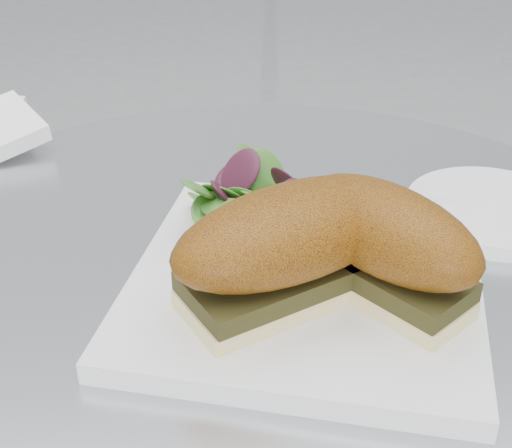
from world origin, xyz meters
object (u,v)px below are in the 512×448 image
Objects in this scene: plate at (306,282)px; sandwich_left at (293,243)px; saucer at (491,210)px; sandwich_right at (384,241)px.

plate is 1.28× the size of sandwich_left.
plate is 1.70× the size of saucer.
saucer is at bearing 5.73° from sandwich_left.
plate is at bearing 34.32° from sandwich_left.
saucer is (0.18, 0.13, -0.05)m from sandwich_left.
sandwich_right is (0.05, -0.03, 0.05)m from plate.
plate is 1.62× the size of sandwich_right.
saucer is at bearing 31.37° from plate.
sandwich_left is 1.27× the size of sandwich_right.
plate is 0.20m from saucer.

